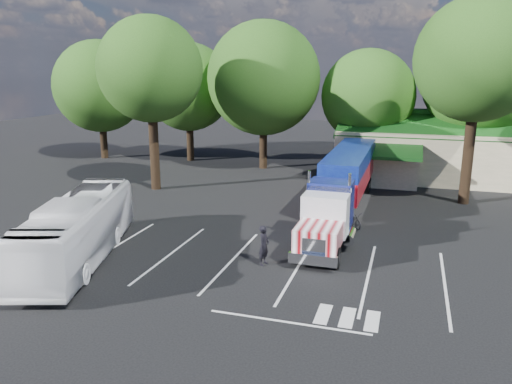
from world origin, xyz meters
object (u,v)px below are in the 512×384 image
(woman, at_px, (264,245))
(silver_sedan, at_px, (373,172))
(bicycle, at_px, (353,219))
(tour_bus, at_px, (79,229))
(semi_truck, at_px, (345,179))

(woman, xyz_separation_m, silver_sedan, (3.40, 20.00, -0.30))
(bicycle, distance_m, tour_bus, 14.98)
(semi_truck, distance_m, tour_bus, 16.15)
(semi_truck, height_order, silver_sedan, semi_truck)
(bicycle, relative_size, silver_sedan, 0.45)
(woman, distance_m, bicycle, 7.77)
(semi_truck, bearing_deg, bicycle, -71.44)
(bicycle, bearing_deg, tour_bus, -178.82)
(semi_truck, height_order, bicycle, semi_truck)
(bicycle, bearing_deg, semi_truck, 72.35)
(silver_sedan, bearing_deg, bicycle, 163.06)
(tour_bus, bearing_deg, woman, -4.50)
(semi_truck, bearing_deg, silver_sedan, 84.78)
(bicycle, xyz_separation_m, silver_sedan, (0.07, 13.00, 0.19))
(woman, distance_m, silver_sedan, 20.29)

